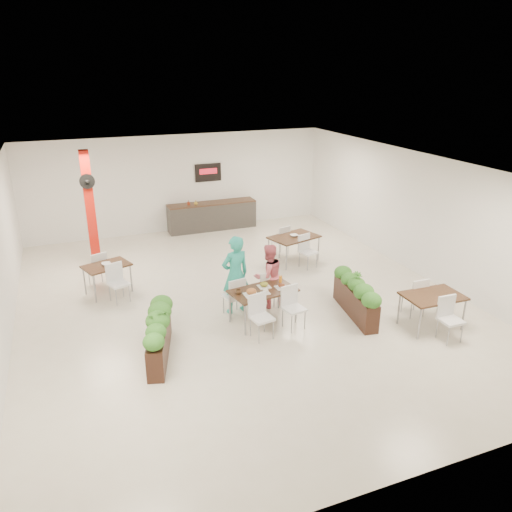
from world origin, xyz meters
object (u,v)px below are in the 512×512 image
Objects in this scene: main_table at (263,295)px; diner_man at (235,275)px; diner_woman at (268,276)px; side_table_a at (107,270)px; planter_right at (356,294)px; side_table_c at (433,300)px; planter_left at (159,333)px; red_column at (90,208)px; side_table_b at (294,240)px; service_counter at (212,215)px.

diner_man is at bearing 120.79° from main_table.
main_table is 1.19× the size of diner_woman.
planter_right is at bearing -51.49° from side_table_a.
side_table_c is (1.20, -1.08, 0.13)m from planter_right.
planter_left is 5.70m from side_table_c.
planter_right is at bearing 1.25° from planter_left.
side_table_b is (5.28, -1.89, -1.00)m from red_column.
diner_man is 2.72m from planter_right.
main_table and side_table_c have the same top height.
main_table is 0.99× the size of diner_man.
side_table_b is at bearing -147.07° from diner_man.
side_table_a is 7.55m from side_table_c.
planter_right reaches higher than main_table.
main_table is at bearing -142.09° from side_table_b.
red_column is 2.40m from side_table_a.
side_table_b is (5.17, 0.28, 0.02)m from side_table_a.
red_column is at bearing 122.17° from main_table.
planter_right is at bearing -81.11° from service_counter.
diner_woman is at bearing -50.49° from side_table_a.
red_column reaches higher than diner_woman.
planter_right reaches higher than side_table_b.
diner_woman is (0.80, 0.00, -0.15)m from diner_man.
side_table_b is at bearing -136.57° from diner_woman.
side_table_c is (2.83, -2.21, -0.13)m from diner_woman.
red_column is 5.70m from side_table_b.
red_column reaches higher than planter_left.
planter_right is 3.49m from side_table_b.
planter_left is (-2.78, -1.23, -0.25)m from diner_woman.
planter_right is (4.42, 0.10, -0.01)m from planter_left.
planter_left is at bearing -82.61° from red_column.
planter_right is 1.17× the size of side_table_a.
side_table_c is (1.05, -4.57, -0.01)m from side_table_b.
diner_woman is (-0.50, -6.11, 0.27)m from service_counter.
diner_woman is 0.80× the size of planter_left.
diner_man is at bearing -9.41° from diner_woman.
main_table is at bearing 166.99° from planter_right.
planter_left is 1.13× the size of side_table_a.
planter_right is at bearing -46.35° from red_column.
planter_left is (0.71, -5.48, -1.13)m from red_column.
service_counter is 1.53× the size of planter_right.
diner_man reaches higher than main_table.
diner_man is 1.09× the size of side_table_b.
side_table_b is at bearing -19.72° from red_column.
diner_man is 3.33m from side_table_a.
service_counter is at bearing 92.82° from side_table_b.
diner_woman is at bearing 58.08° from main_table.
side_table_a is at bearing -41.02° from diner_woman.
diner_woman is 0.93× the size of side_table_c.
red_column is 1.70× the size of planter_left.
diner_man reaches higher than side_table_c.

